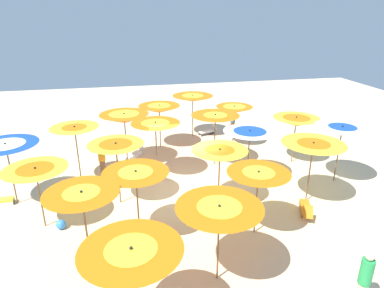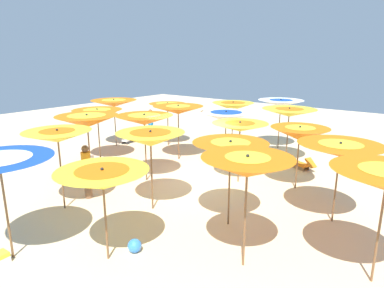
% 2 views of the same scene
% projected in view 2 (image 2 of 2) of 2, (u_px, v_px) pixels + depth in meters
% --- Properties ---
extents(ground, '(42.89, 42.89, 0.04)m').
position_uv_depth(ground, '(195.00, 183.00, 12.41)').
color(ground, beige).
extents(beach_umbrella_1, '(2.23, 2.23, 2.31)m').
position_uv_depth(beach_umbrella_1, '(340.00, 150.00, 8.96)').
color(beach_umbrella_1, brown).
rests_on(beach_umbrella_1, ground).
extents(beach_umbrella_2, '(1.97, 1.97, 2.24)m').
position_uv_depth(beach_umbrella_2, '(300.00, 134.00, 11.37)').
color(beach_umbrella_2, brown).
rests_on(beach_umbrella_2, ground).
extents(beach_umbrella_3, '(2.29, 2.29, 2.42)m').
position_uv_depth(beach_umbrella_3, '(289.00, 113.00, 14.25)').
color(beach_umbrella_3, brown).
rests_on(beach_umbrella_3, ground).
extents(beach_umbrella_4, '(2.20, 2.20, 2.50)m').
position_uv_depth(beach_umbrella_4, '(281.00, 103.00, 16.51)').
color(beach_umbrella_4, brown).
rests_on(beach_umbrella_4, ground).
extents(beach_umbrella_5, '(1.93, 1.93, 2.57)m').
position_uv_depth(beach_umbrella_5, '(247.00, 167.00, 6.91)').
color(beach_umbrella_5, brown).
rests_on(beach_umbrella_5, ground).
extents(beach_umbrella_6, '(2.00, 2.00, 2.40)m').
position_uv_depth(beach_umbrella_6, '(230.00, 148.00, 8.77)').
color(beach_umbrella_6, brown).
rests_on(beach_umbrella_6, ground).
extents(beach_umbrella_7, '(2.01, 2.01, 2.28)m').
position_uv_depth(beach_umbrella_7, '(240.00, 127.00, 11.97)').
color(beach_umbrella_7, brown).
rests_on(beach_umbrella_7, ground).
extents(beach_umbrella_8, '(2.19, 2.19, 2.27)m').
position_uv_depth(beach_umbrella_8, '(226.00, 117.00, 14.35)').
color(beach_umbrella_8, brown).
rests_on(beach_umbrella_8, ground).
extents(beach_umbrella_9, '(2.13, 2.13, 2.27)m').
position_uv_depth(beach_umbrella_9, '(233.00, 106.00, 17.26)').
color(beach_umbrella_9, brown).
rests_on(beach_umbrella_9, ground).
extents(beach_umbrella_10, '(2.02, 2.02, 2.20)m').
position_uv_depth(beach_umbrella_10, '(103.00, 179.00, 7.25)').
color(beach_umbrella_10, brown).
rests_on(beach_umbrella_10, ground).
extents(beach_umbrella_11, '(2.00, 2.00, 2.45)m').
position_uv_depth(beach_umbrella_11, '(151.00, 139.00, 9.72)').
color(beach_umbrella_11, brown).
rests_on(beach_umbrella_11, ground).
extents(beach_umbrella_12, '(2.06, 2.06, 2.53)m').
position_uv_depth(beach_umbrella_12, '(144.00, 120.00, 12.06)').
color(beach_umbrella_12, brown).
rests_on(beach_umbrella_12, ground).
extents(beach_umbrella_13, '(2.20, 2.20, 2.47)m').
position_uv_depth(beach_umbrella_13, '(178.00, 110.00, 14.66)').
color(beach_umbrella_13, brown).
rests_on(beach_umbrella_13, ground).
extents(beach_umbrella_14, '(1.91, 1.91, 2.24)m').
position_uv_depth(beach_umbrella_14, '(168.00, 107.00, 17.17)').
color(beach_umbrella_14, brown).
rests_on(beach_umbrella_14, ground).
extents(beach_umbrella_16, '(1.94, 1.94, 2.48)m').
position_uv_depth(beach_umbrella_16, '(58.00, 136.00, 9.73)').
color(beach_umbrella_16, brown).
rests_on(beach_umbrella_16, ground).
extents(beach_umbrella_17, '(2.23, 2.23, 2.51)m').
position_uv_depth(beach_umbrella_17, '(87.00, 121.00, 12.10)').
color(beach_umbrella_17, brown).
rests_on(beach_umbrella_17, ground).
extents(beach_umbrella_18, '(2.14, 2.14, 2.33)m').
position_uv_depth(beach_umbrella_18, '(97.00, 114.00, 14.60)').
color(beach_umbrella_18, brown).
rests_on(beach_umbrella_18, ground).
extents(beach_umbrella_19, '(2.29, 2.29, 2.44)m').
position_uv_depth(beach_umbrella_19, '(114.00, 103.00, 16.96)').
color(beach_umbrella_19, brown).
rests_on(beach_umbrella_19, ground).
extents(lounger_0, '(1.38, 0.85, 0.56)m').
position_uv_depth(lounger_0, '(300.00, 164.00, 13.92)').
color(lounger_0, olive).
rests_on(lounger_0, ground).
extents(lounger_2, '(1.13, 1.01, 0.63)m').
position_uv_depth(lounger_2, '(90.00, 169.00, 13.26)').
color(lounger_2, silver).
rests_on(lounger_2, ground).
extents(lounger_3, '(0.68, 1.18, 0.59)m').
position_uv_depth(lounger_3, '(129.00, 139.00, 18.16)').
color(lounger_3, '#333338').
rests_on(lounger_3, ground).
extents(beachgoer_0, '(0.30, 0.30, 1.78)m').
position_uv_depth(beachgoer_0, '(87.00, 171.00, 10.83)').
color(beachgoer_0, brown).
rests_on(beachgoer_0, ground).
extents(beachgoer_2, '(0.30, 0.30, 1.64)m').
position_uv_depth(beachgoer_2, '(151.00, 123.00, 18.97)').
color(beachgoer_2, brown).
rests_on(beachgoer_2, ground).
extents(beach_ball, '(0.33, 0.33, 0.33)m').
position_uv_depth(beach_ball, '(135.00, 246.00, 7.95)').
color(beach_ball, '#337FE5').
rests_on(beach_ball, ground).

